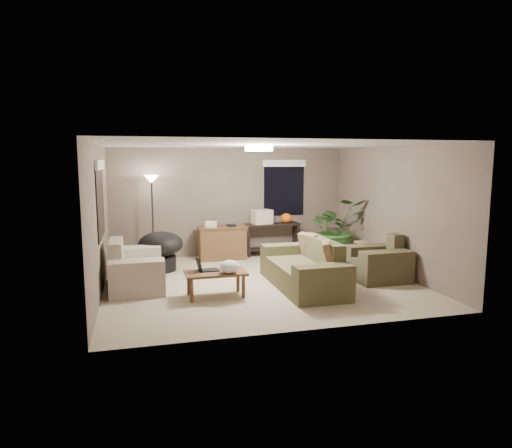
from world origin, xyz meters
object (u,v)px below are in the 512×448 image
object	(u,v)px
loveseat	(135,270)
console_table	(272,237)
armchair	(378,264)
main_sofa	(305,270)
floor_lamp	(152,190)
papasan_chair	(161,248)
coffee_table	(216,275)
houseplant	(337,235)
cat_scratching_post	(360,254)
desk	(222,243)

from	to	relation	value
loveseat	console_table	world-z (taller)	loveseat
armchair	main_sofa	bearing A→B (deg)	-175.45
loveseat	floor_lamp	world-z (taller)	floor_lamp
papasan_chair	coffee_table	bearing A→B (deg)	-69.30
houseplant	cat_scratching_post	xyz separation A→B (m)	(0.26, -0.65, -0.33)
armchair	desk	xyz separation A→B (m)	(-2.50, 2.49, 0.08)
loveseat	houseplant	xyz separation A→B (m)	(4.43, 1.21, 0.25)
loveseat	console_table	size ratio (longest dim) A/B	1.23
armchair	cat_scratching_post	bearing A→B (deg)	77.32
loveseat	papasan_chair	world-z (taller)	loveseat
loveseat	armchair	size ratio (longest dim) A/B	1.60
armchair	coffee_table	distance (m)	3.16
coffee_table	floor_lamp	world-z (taller)	floor_lamp
floor_lamp	cat_scratching_post	size ratio (longest dim) A/B	3.82
console_table	floor_lamp	bearing A→B (deg)	-177.11
houseplant	papasan_chair	bearing A→B (deg)	-177.96
coffee_table	console_table	size ratio (longest dim) A/B	0.77
armchair	cat_scratching_post	distance (m)	1.26
papasan_chair	floor_lamp	xyz separation A→B (m)	(-0.11, 0.78, 1.13)
desk	floor_lamp	distance (m)	1.95
coffee_table	floor_lamp	bearing A→B (deg)	107.41
main_sofa	armchair	bearing A→B (deg)	4.55
papasan_chair	cat_scratching_post	xyz separation A→B (m)	(4.18, -0.51, -0.25)
loveseat	armchair	distance (m)	4.47
main_sofa	loveseat	distance (m)	3.01
desk	coffee_table	bearing A→B (deg)	-102.86
desk	floor_lamp	xyz separation A→B (m)	(-1.52, 0.03, 1.22)
armchair	papasan_chair	size ratio (longest dim) A/B	0.92
houseplant	cat_scratching_post	bearing A→B (deg)	-67.89
desk	papasan_chair	size ratio (longest dim) A/B	1.02
armchair	floor_lamp	world-z (taller)	floor_lamp
desk	cat_scratching_post	bearing A→B (deg)	-24.45
papasan_chair	houseplant	world-z (taller)	houseplant
floor_lamp	main_sofa	bearing A→B (deg)	-46.35
houseplant	cat_scratching_post	world-z (taller)	houseplant
armchair	console_table	world-z (taller)	armchair
armchair	papasan_chair	bearing A→B (deg)	156.11
main_sofa	papasan_chair	world-z (taller)	main_sofa
console_table	desk	bearing A→B (deg)	-172.34
console_table	main_sofa	bearing A→B (deg)	-94.72
papasan_chair	cat_scratching_post	distance (m)	4.22
coffee_table	floor_lamp	size ratio (longest dim) A/B	0.52
loveseat	papasan_chair	bearing A→B (deg)	64.37
main_sofa	loveseat	world-z (taller)	same
main_sofa	loveseat	bearing A→B (deg)	164.98
armchair	papasan_chair	world-z (taller)	armchair
main_sofa	desk	world-z (taller)	main_sofa
loveseat	coffee_table	size ratio (longest dim) A/B	1.60
coffee_table	desk	bearing A→B (deg)	77.14
papasan_chair	houseplant	bearing A→B (deg)	2.04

